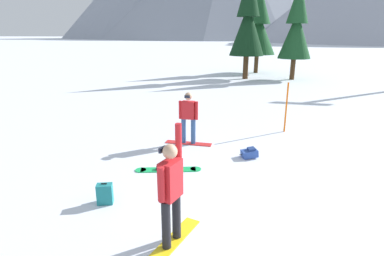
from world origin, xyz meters
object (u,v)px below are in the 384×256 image
Objects in this scene: backpack_teal at (105,194)px; snowboarder_midground at (188,117)px; backpack_blue at (250,153)px; trail_marker_pole at (286,108)px; snowboarder_foreground at (171,191)px; pine_tree_short at (297,26)px; loose_snowboard_far_spare at (168,169)px; pine_tree_slender at (258,26)px; pine_tree_tall at (248,20)px.

snowboarder_midground is at bearing 78.59° from backpack_teal.
trail_marker_pole is (1.10, 2.83, 0.77)m from backpack_blue.
snowboarder_foreground is 4.38× the size of backpack_teal.
backpack_blue is 3.13m from trail_marker_pole.
loose_snowboard_far_spare is at bearing -103.23° from pine_tree_short.
backpack_teal is 0.06× the size of pine_tree_short.
pine_tree_short is (5.13, 20.36, 3.79)m from backpack_teal.
backpack_teal is 24.61m from pine_tree_slender.
loose_snowboard_far_spare is at bearing -126.65° from trail_marker_pole.
pine_tree_slender is at bearing 86.06° from snowboarder_midground.
backpack_teal reaches higher than backpack_blue.
backpack_blue is 21.31m from pine_tree_slender.
snowboarder_midground is 17.19m from pine_tree_short.
pine_tree_tall is (0.74, 18.06, 4.45)m from loose_snowboard_far_spare.
pine_tree_slender reaches higher than loose_snowboard_far_spare.
backpack_teal is 21.34m from pine_tree_short.
loose_snowboard_far_spare is at bearing -93.62° from pine_tree_slender.
loose_snowboard_far_spare is 0.23× the size of pine_tree_slender.
backpack_teal is (-1.75, 0.93, -0.77)m from snowboarder_foreground.
snowboarder_foreground is 0.28× the size of pine_tree_slender.
backpack_teal is 0.26× the size of trail_marker_pole.
pine_tree_slender is 4.83m from pine_tree_short.
pine_tree_tall reaches higher than backpack_teal.
backpack_teal is 20.46m from pine_tree_tall.
loose_snowboard_far_spare is 3.14× the size of backpack_blue.
snowboarder_midground reaches higher than backpack_teal.
pine_tree_short is at bearing 82.28° from backpack_blue.
pine_tree_short is at bearing 80.97° from snowboarder_foreground.
pine_tree_tall is (1.53, 19.95, 4.26)m from backpack_teal.
pine_tree_slender is at bearing 84.80° from backpack_teal.
backpack_blue is 0.31× the size of trail_marker_pole.
snowboarder_foreground reaches higher than backpack_teal.
pine_tree_slender is at bearing 91.68° from backpack_blue.
pine_tree_short reaches higher than loose_snowboard_far_spare.
backpack_blue is 0.07× the size of pine_tree_slender.
snowboarder_midground is at bearing -93.94° from pine_tree_slender.
trail_marker_pole is 14.65m from pine_tree_short.
snowboarder_foreground is 3.14m from loose_snowboard_far_spare.
pine_tree_slender is at bearing 95.42° from trail_marker_pole.
pine_tree_slender is 1.02× the size of pine_tree_short.
backpack_blue is at bearing 34.20° from loose_snowboard_far_spare.
snowboarder_foreground is 0.25× the size of pine_tree_tall.
pine_tree_tall is (-0.22, 20.89, 3.49)m from snowboarder_foreground.
pine_tree_short is (1.21, 14.27, 3.10)m from trail_marker_pole.
trail_marker_pole is 14.51m from pine_tree_tall.
snowboarder_midground is 16.35m from pine_tree_tall.
snowboarder_foreground is 1.19× the size of loose_snowboard_far_spare.
pine_tree_short reaches higher than snowboarder_midground.
backpack_teal is at bearing -104.14° from pine_tree_short.
backpack_blue is 17.68m from pine_tree_short.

